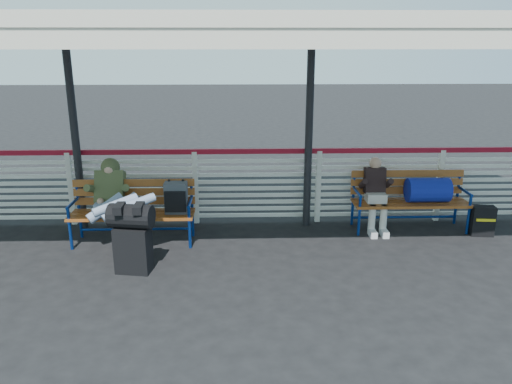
{
  "coord_description": "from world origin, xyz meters",
  "views": [
    {
      "loc": [
        0.74,
        -5.89,
        2.87
      ],
      "look_at": [
        0.95,
        1.0,
        0.79
      ],
      "focal_mm": 35.0,
      "sensor_mm": 36.0,
      "label": 1
    }
  ],
  "objects_px": {
    "traveler_man": "(116,202)",
    "suitcase_side": "(482,221)",
    "bench_right": "(420,192)",
    "bench_left": "(146,203)",
    "companion_person": "(376,194)",
    "luggage_stack": "(132,236)"
  },
  "relations": [
    {
      "from": "luggage_stack",
      "to": "companion_person",
      "type": "relative_size",
      "value": 0.8
    },
    {
      "from": "luggage_stack",
      "to": "companion_person",
      "type": "bearing_deg",
      "value": 31.72
    },
    {
      "from": "bench_right",
      "to": "traveler_man",
      "type": "bearing_deg",
      "value": -170.92
    },
    {
      "from": "luggage_stack",
      "to": "suitcase_side",
      "type": "relative_size",
      "value": 1.96
    },
    {
      "from": "companion_person",
      "to": "suitcase_side",
      "type": "distance_m",
      "value": 1.67
    },
    {
      "from": "traveler_man",
      "to": "suitcase_side",
      "type": "bearing_deg",
      "value": 4.51
    },
    {
      "from": "luggage_stack",
      "to": "bench_left",
      "type": "xyz_separation_m",
      "value": [
        0.0,
        1.03,
        0.1
      ]
    },
    {
      "from": "bench_left",
      "to": "companion_person",
      "type": "relative_size",
      "value": 1.57
    },
    {
      "from": "suitcase_side",
      "to": "traveler_man",
      "type": "bearing_deg",
      "value": -169.38
    },
    {
      "from": "bench_right",
      "to": "companion_person",
      "type": "relative_size",
      "value": 1.57
    },
    {
      "from": "bench_right",
      "to": "companion_person",
      "type": "distance_m",
      "value": 0.7
    },
    {
      "from": "bench_left",
      "to": "suitcase_side",
      "type": "height_order",
      "value": "bench_left"
    },
    {
      "from": "bench_left",
      "to": "bench_right",
      "type": "xyz_separation_m",
      "value": [
        4.2,
        0.38,
        0.02
      ]
    },
    {
      "from": "bench_right",
      "to": "traveler_man",
      "type": "relative_size",
      "value": 1.1
    },
    {
      "from": "suitcase_side",
      "to": "bench_right",
      "type": "bearing_deg",
      "value": 167.96
    },
    {
      "from": "bench_right",
      "to": "traveler_man",
      "type": "xyz_separation_m",
      "value": [
        -4.54,
        -0.73,
        0.13
      ]
    },
    {
      "from": "companion_person",
      "to": "bench_right",
      "type": "bearing_deg",
      "value": -0.12
    },
    {
      "from": "bench_left",
      "to": "suitcase_side",
      "type": "xyz_separation_m",
      "value": [
        5.1,
        0.08,
        -0.36
      ]
    },
    {
      "from": "traveler_man",
      "to": "companion_person",
      "type": "height_order",
      "value": "traveler_man"
    },
    {
      "from": "traveler_man",
      "to": "bench_right",
      "type": "bearing_deg",
      "value": 9.08
    },
    {
      "from": "companion_person",
      "to": "suitcase_side",
      "type": "relative_size",
      "value": 2.44
    },
    {
      "from": "bench_left",
      "to": "bench_right",
      "type": "distance_m",
      "value": 4.21
    }
  ]
}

